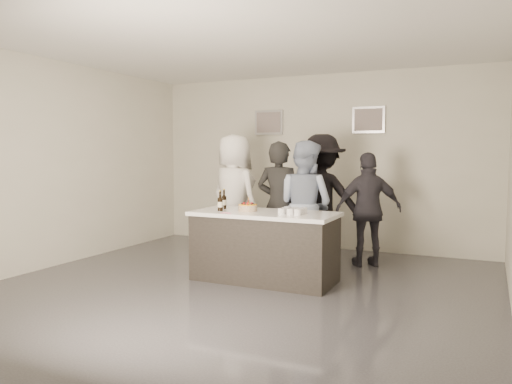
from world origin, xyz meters
TOP-DOWN VIEW (x-y plane):
  - floor at (0.00, 0.00)m, footprint 6.00×6.00m
  - ceiling at (0.00, 0.00)m, footprint 6.00×6.00m
  - wall_back at (0.00, 3.00)m, footprint 6.00×0.04m
  - wall_front at (0.00, -3.00)m, footprint 6.00×0.04m
  - wall_left at (-3.00, 0.00)m, footprint 0.04×6.00m
  - picture_left at (-0.90, 2.97)m, footprint 0.54×0.04m
  - picture_right at (0.90, 2.97)m, footprint 0.54×0.04m
  - bar_counter at (0.14, 0.47)m, footprint 1.86×0.86m
  - cake at (-0.10, 0.46)m, footprint 0.24×0.24m
  - beer_bottle_a at (-0.52, 0.58)m, footprint 0.07×0.07m
  - beer_bottle_b at (-0.43, 0.32)m, footprint 0.07×0.07m
  - tumbler_cluster at (0.55, 0.42)m, footprint 0.30×0.30m
  - candles at (-0.23, 0.15)m, footprint 0.24×0.08m
  - person_main_black at (0.03, 1.21)m, footprint 0.68×0.46m
  - person_main_blue at (0.38, 1.32)m, footprint 1.04×0.90m
  - person_guest_left at (-0.87, 1.55)m, footprint 1.11×0.93m
  - person_guest_right at (1.17, 1.88)m, footprint 1.05×0.84m
  - person_guest_back at (0.46, 1.84)m, footprint 1.30×0.81m

SIDE VIEW (x-z plane):
  - floor at x=0.00m, z-range 0.00..0.00m
  - bar_counter at x=0.14m, z-range 0.00..0.90m
  - person_guest_right at x=1.17m, z-range 0.00..1.67m
  - candles at x=-0.23m, z-range 0.90..0.91m
  - person_main_black at x=0.03m, z-range 0.00..1.82m
  - person_main_blue at x=0.38m, z-range 0.00..1.83m
  - cake at x=-0.10m, z-range 0.90..0.98m
  - tumbler_cluster at x=0.55m, z-range 0.90..0.98m
  - person_guest_back at x=0.46m, z-range 0.00..1.93m
  - person_guest_left at x=-0.87m, z-range 0.00..1.94m
  - beer_bottle_a at x=-0.52m, z-range 0.90..1.16m
  - beer_bottle_b at x=-0.43m, z-range 0.90..1.16m
  - wall_back at x=0.00m, z-range 0.00..3.00m
  - wall_front at x=0.00m, z-range 0.00..3.00m
  - wall_left at x=-3.00m, z-range 0.00..3.00m
  - picture_left at x=-0.90m, z-range 1.98..2.42m
  - picture_right at x=0.90m, z-range 1.98..2.42m
  - ceiling at x=0.00m, z-range 3.00..3.00m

